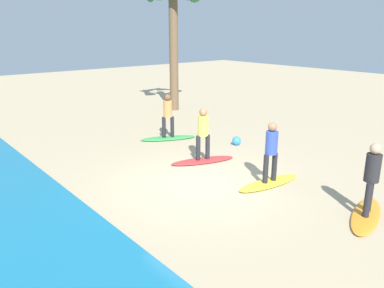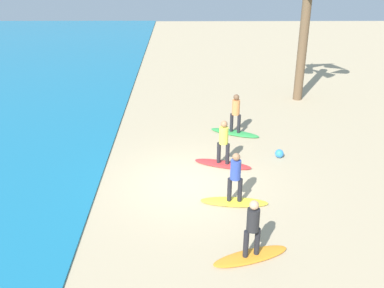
{
  "view_description": "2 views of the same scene",
  "coord_description": "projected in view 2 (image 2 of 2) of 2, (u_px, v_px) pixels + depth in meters",
  "views": [
    {
      "loc": [
        -7.32,
        6.39,
        4.07
      ],
      "look_at": [
        1.14,
        -0.63,
        0.75
      ],
      "focal_mm": 36.06,
      "sensor_mm": 36.0,
      "label": 1
    },
    {
      "loc": [
        -13.21,
        0.01,
        7.7
      ],
      "look_at": [
        1.13,
        -0.12,
        0.94
      ],
      "focal_mm": 42.57,
      "sensor_mm": 36.0,
      "label": 2
    }
  ],
  "objects": [
    {
      "name": "surfer_yellow",
      "position": [
        235.0,
        174.0,
        13.71
      ],
      "size": [
        0.32,
        0.46,
        1.64
      ],
      "color": "#232328",
      "rests_on": "surfboard_yellow"
    },
    {
      "name": "surfboard_green",
      "position": [
        235.0,
        133.0,
        18.95
      ],
      "size": [
        1.39,
        2.14,
        0.09
      ],
      "primitive_type": "ellipsoid",
      "rotation": [
        0.0,
        0.0,
        1.14
      ],
      "color": "green",
      "rests_on": "ground"
    },
    {
      "name": "surfer_red",
      "position": [
        224.0,
        139.0,
        16.0
      ],
      "size": [
        0.32,
        0.44,
        1.64
      ],
      "color": "#232328",
      "rests_on": "surfboard_red"
    },
    {
      "name": "surfer_green",
      "position": [
        236.0,
        111.0,
        18.53
      ],
      "size": [
        0.32,
        0.43,
        1.64
      ],
      "color": "#232328",
      "rests_on": "surfboard_green"
    },
    {
      "name": "surfboard_red",
      "position": [
        223.0,
        164.0,
        16.42
      ],
      "size": [
        1.2,
        2.17,
        0.09
      ],
      "primitive_type": "ellipsoid",
      "rotation": [
        0.0,
        0.0,
        1.25
      ],
      "color": "red",
      "rests_on": "ground"
    },
    {
      "name": "surfer_orange",
      "position": [
        253.0,
        225.0,
        11.36
      ],
      "size": [
        0.32,
        0.44,
        1.64
      ],
      "color": "#232328",
      "rests_on": "surfboard_orange"
    },
    {
      "name": "surfboard_yellow",
      "position": [
        234.0,
        202.0,
        14.14
      ],
      "size": [
        0.75,
        2.14,
        0.09
      ],
      "primitive_type": "ellipsoid",
      "rotation": [
        0.0,
        0.0,
        1.48
      ],
      "color": "yellow",
      "rests_on": "ground"
    },
    {
      "name": "surfboard_orange",
      "position": [
        251.0,
        256.0,
        11.78
      ],
      "size": [
        1.24,
        2.17,
        0.09
      ],
      "primitive_type": "ellipsoid",
      "rotation": [
        0.0,
        0.0,
        1.92
      ],
      "color": "orange",
      "rests_on": "ground"
    },
    {
      "name": "beach_ball",
      "position": [
        279.0,
        154.0,
        16.93
      ],
      "size": [
        0.32,
        0.32,
        0.32
      ],
      "primitive_type": "sphere",
      "color": "#338CE5",
      "rests_on": "ground"
    },
    {
      "name": "ground_plane",
      "position": [
        189.0,
        184.0,
        15.23
      ],
      "size": [
        60.0,
        60.0,
        0.0
      ],
      "primitive_type": "plane",
      "color": "tan"
    }
  ]
}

